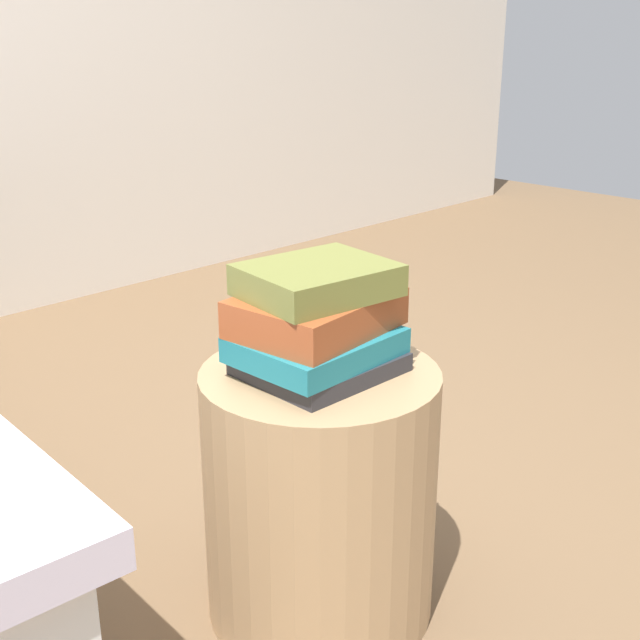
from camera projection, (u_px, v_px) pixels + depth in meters
The scene contains 6 objects.
ground_plane at pixel (320, 603), 1.57m from camera, with size 8.00×8.00×0.00m, color brown.
side_table at pixel (320, 494), 1.49m from camera, with size 0.41×0.41×0.47m, color tan.
book_charcoal at pixel (321, 364), 1.41m from camera, with size 0.24×0.21×0.03m, color #28282D.
book_teal at pixel (316, 345), 1.39m from camera, with size 0.25×0.20×0.04m, color #1E727F.
book_rust at pixel (314, 313), 1.38m from camera, with size 0.26×0.20×0.06m, color #994723.
book_olive at pixel (316, 280), 1.36m from camera, with size 0.23×0.19×0.05m, color olive.
Camera 1 is at (-0.92, -0.92, 1.03)m, focal length 47.19 mm.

